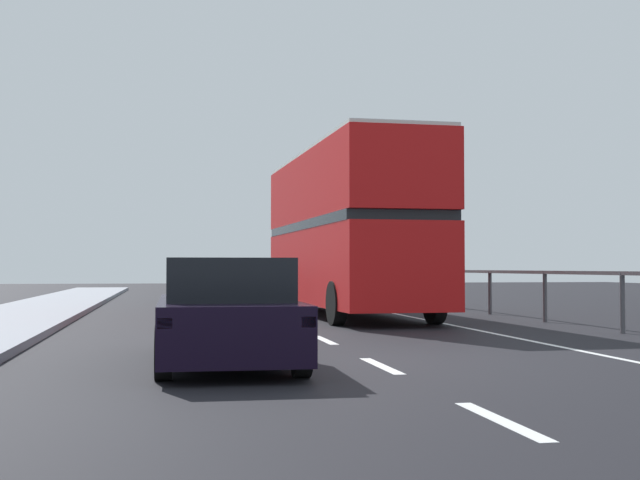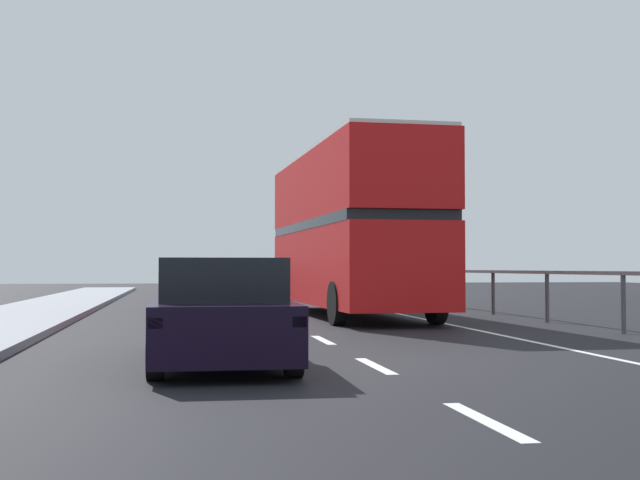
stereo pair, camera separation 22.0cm
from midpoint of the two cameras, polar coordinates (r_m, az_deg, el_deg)
ground_plane at (r=12.17m, az=3.37°, el=-8.25°), size 73.63×120.00×0.10m
lane_paint_markings at (r=20.81m, az=4.20°, el=-5.45°), size 3.72×46.00×0.01m
bridge_side_railing at (r=22.58m, az=13.41°, el=-2.63°), size 0.10×42.00×1.23m
double_decker_bus_red at (r=23.04m, az=2.27°, el=0.80°), size 2.91×10.61×4.45m
hatchback_car_near at (r=11.55m, az=-6.16°, el=-4.93°), size 1.85×4.55×1.42m
sedan_car_ahead at (r=32.55m, az=-7.71°, el=-3.01°), size 2.04×4.35×1.35m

